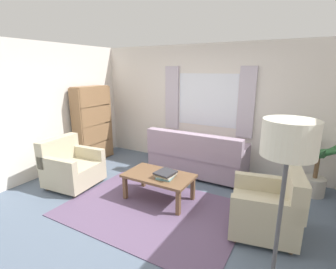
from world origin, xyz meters
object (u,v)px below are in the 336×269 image
(armchair_right, at_px, (269,208))
(standing_lamp, at_px, (287,161))
(potted_plant, at_px, (317,165))
(book_stack_on_table, at_px, (166,174))
(coffee_table, at_px, (159,178))
(bookshelf, at_px, (95,127))
(couch, at_px, (197,158))
(armchair_left, at_px, (71,167))

(armchair_right, bearing_deg, standing_lamp, -2.76)
(potted_plant, xyz_separation_m, standing_lamp, (-0.32, -2.90, 0.97))
(armchair_right, relative_size, book_stack_on_table, 2.79)
(coffee_table, bearing_deg, standing_lamp, -37.81)
(armchair_right, relative_size, standing_lamp, 0.55)
(coffee_table, bearing_deg, bookshelf, 158.31)
(couch, distance_m, book_stack_on_table, 1.26)
(coffee_table, bearing_deg, armchair_left, -168.85)
(couch, relative_size, bookshelf, 1.10)
(potted_plant, relative_size, bookshelf, 0.73)
(book_stack_on_table, bearing_deg, armchair_right, -0.08)
(book_stack_on_table, xyz_separation_m, bookshelf, (-2.42, 0.93, 0.31))
(armchair_right, height_order, bookshelf, bookshelf)
(armchair_right, height_order, coffee_table, armchair_right)
(armchair_left, height_order, standing_lamp, standing_lamp)
(book_stack_on_table, height_order, potted_plant, potted_plant)
(armchair_left, relative_size, potted_plant, 0.72)
(armchair_left, height_order, coffee_table, armchair_left)
(armchair_left, distance_m, coffee_table, 1.72)
(armchair_right, height_order, book_stack_on_table, armchair_right)
(coffee_table, relative_size, potted_plant, 0.87)
(armchair_left, distance_m, standing_lamp, 3.93)
(book_stack_on_table, xyz_separation_m, standing_lamp, (1.75, -1.44, 1.02))
(coffee_table, xyz_separation_m, book_stack_on_table, (0.15, -0.03, 0.11))
(armchair_left, xyz_separation_m, standing_lamp, (3.58, -1.14, 1.16))
(armchair_right, xyz_separation_m, coffee_table, (-1.69, 0.03, 0.03))
(armchair_right, bearing_deg, potted_plant, 149.21)
(potted_plant, bearing_deg, armchair_right, -109.86)
(couch, relative_size, book_stack_on_table, 5.41)
(armchair_left, bearing_deg, coffee_table, -84.10)
(armchair_right, distance_m, book_stack_on_table, 1.54)
(armchair_left, relative_size, standing_lamp, 0.51)
(armchair_right, xyz_separation_m, bookshelf, (-3.96, 0.93, 0.45))
(coffee_table, bearing_deg, potted_plant, 32.88)
(potted_plant, height_order, bookshelf, bookshelf)
(book_stack_on_table, distance_m, potted_plant, 2.53)
(coffee_table, bearing_deg, armchair_right, -0.98)
(couch, height_order, standing_lamp, standing_lamp)
(armchair_left, bearing_deg, potted_plant, -70.91)
(couch, bearing_deg, armchair_left, 40.64)
(couch, relative_size, standing_lamp, 1.06)
(armchair_right, xyz_separation_m, standing_lamp, (0.21, -1.44, 1.16))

